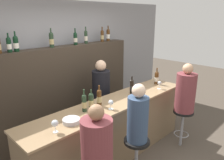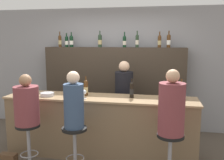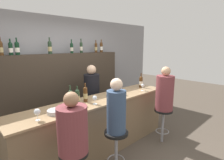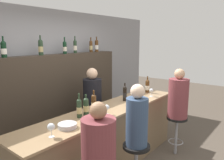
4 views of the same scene
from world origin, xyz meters
The scene contains 24 objects.
wall_back centered at (0.00, 1.77, 1.30)m, with size 6.40×0.05×2.60m.
bar_counter centered at (0.00, 0.30, 0.50)m, with size 3.13×0.63×1.00m.
back_bar_cabinet centered at (0.00, 1.54, 0.89)m, with size 2.93×0.28×1.77m.
wine_bottle_counter_0 centered at (-0.54, 0.35, 1.13)m, with size 0.07×0.07×0.33m.
wine_bottle_counter_1 centered at (-0.41, 0.35, 1.12)m, with size 0.08×0.08×0.30m.
wine_bottle_counter_2 centered at (-0.25, 0.35, 1.13)m, with size 0.07×0.07×0.33m.
wine_bottle_counter_3 centered at (0.52, 0.35, 1.13)m, with size 0.07×0.07×0.31m.
wine_bottle_counter_4 centered at (1.29, 0.35, 1.13)m, with size 0.08×0.08×0.33m.
wine_bottle_backbar_2 centered at (-0.92, 1.54, 1.90)m, with size 0.08×0.08×0.32m.
wine_bottle_backbar_3 centered at (-0.30, 1.54, 1.91)m, with size 0.08×0.08×0.34m.
wine_bottle_backbar_4 centered at (0.22, 1.54, 1.89)m, with size 0.07×0.07×0.31m.
wine_bottle_backbar_5 centered at (0.48, 1.54, 1.91)m, with size 0.07×0.07×0.33m.
wine_bottle_backbar_6 centered at (0.92, 1.54, 1.90)m, with size 0.07×0.07×0.31m.
wine_bottle_backbar_7 centered at (1.10, 1.54, 1.91)m, with size 0.08×0.08×0.33m.
wine_glass_0 centered at (-1.15, 0.14, 1.11)m, with size 0.08×0.08×0.16m.
wine_glass_1 centered at (-0.22, 0.14, 1.10)m, with size 0.08×0.08×0.14m.
wine_glass_2 centered at (1.06, 0.14, 1.11)m, with size 0.07×0.07×0.15m.
metal_bowl centered at (-0.88, 0.20, 1.03)m, with size 0.23×0.23×0.06m.
guest_seated_left centered at (-0.93, -0.36, 1.00)m, with size 0.36×0.36×0.74m.
bar_stool_middle centered at (-0.21, -0.36, 0.54)m, with size 0.36×0.36×0.69m.
guest_seated_middle centered at (-0.21, -0.36, 1.05)m, with size 0.28×0.28×0.80m.
bar_stool_right centered at (1.11, -0.36, 0.54)m, with size 0.36×0.36×0.69m.
guest_seated_right centered at (1.11, -0.36, 1.06)m, with size 0.34×0.34×0.86m.
bartender centered at (0.31, 0.92, 0.71)m, with size 0.33×0.33×1.54m.
Camera 4 is at (-2.46, -1.75, 2.04)m, focal length 35.00 mm.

